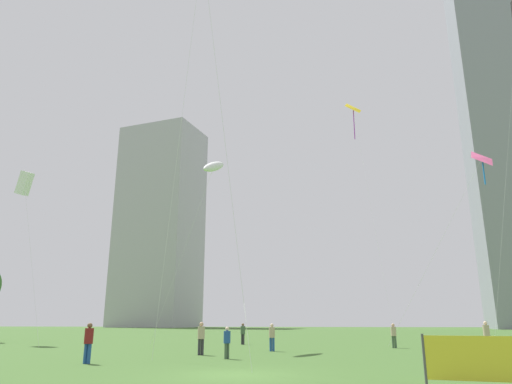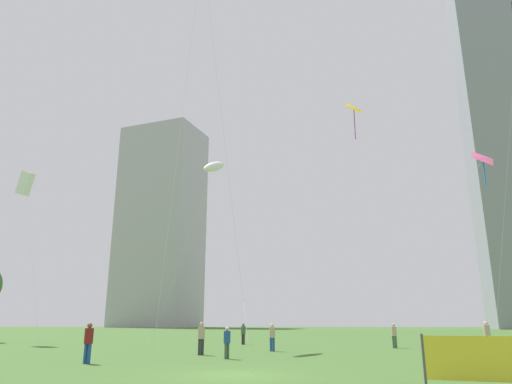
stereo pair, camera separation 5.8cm
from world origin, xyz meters
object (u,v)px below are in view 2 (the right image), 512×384
person_standing_5 (227,340)px  distant_highrise_1 (161,224)px  person_standing_0 (243,332)px  person_standing_6 (487,333)px  person_standing_4 (201,336)px  person_standing_3 (272,335)px  distant_highrise_0 (511,132)px  kite_flying_5 (354,110)px  event_banner (479,359)px  kite_flying_7 (482,160)px  person_standing_1 (394,334)px  person_standing_2 (89,340)px  kite_flying_0 (214,167)px  kite_flying_8 (25,183)px

person_standing_5 → distant_highrise_1: bearing=54.1°
person_standing_0 → person_standing_6: size_ratio=0.91×
person_standing_0 → person_standing_4: person_standing_4 is taller
person_standing_3 → distant_highrise_0: distant_highrise_0 is taller
kite_flying_5 → distant_highrise_1: (-55.07, 88.38, 4.78)m
person_standing_6 → event_banner: (-6.34, -18.31, -0.28)m
kite_flying_7 → distant_highrise_1: distant_highrise_1 is taller
person_standing_4 → person_standing_6: size_ratio=0.97×
person_standing_0 → person_standing_4: bearing=119.0°
distant_highrise_1 → event_banner: 142.39m
person_standing_1 → person_standing_2: bearing=-126.9°
person_standing_1 → person_standing_6: 5.94m
kite_flying_0 → kite_flying_8: (-20.07, 6.64, 1.39)m
person_standing_6 → kite_flying_5: (-5.52, 21.15, 26.34)m
kite_flying_7 → kite_flying_8: (-40.41, 4.38, 0.96)m
person_standing_0 → person_standing_5: 14.72m
person_standing_2 → kite_flying_0: bearing=81.2°
person_standing_2 → kite_flying_8: kite_flying_8 is taller
person_standing_5 → kite_flying_0: 15.45m
person_standing_0 → kite_flying_7: 23.05m
person_standing_3 → person_standing_6: person_standing_6 is taller
kite_flying_7 → person_standing_5: bearing=-147.6°
person_standing_3 → event_banner: person_standing_3 is taller
person_standing_3 → event_banner: size_ratio=0.55×
person_standing_5 → distant_highrise_0: size_ratio=0.02×
kite_flying_5 → distant_highrise_0: size_ratio=0.28×
kite_flying_7 → kite_flying_0: bearing=-173.7°
person_standing_2 → person_standing_3: person_standing_2 is taller
person_standing_1 → kite_flying_0: (-12.80, -2.21, 12.28)m
person_standing_3 → person_standing_6: 14.13m
person_standing_6 → distant_highrise_0: 109.76m
person_standing_0 → event_banner: bearing=145.5°
person_standing_5 → distant_highrise_0: 123.75m
person_standing_1 → person_standing_4: size_ratio=0.94×
person_standing_5 → event_banner: person_standing_5 is taller
person_standing_5 → kite_flying_5: bearing=15.0°
kite_flying_7 → kite_flying_8: size_ratio=0.91×
distant_highrise_1 → event_banner: bearing=-53.3°
person_standing_4 → event_banner: bearing=-77.8°
distant_highrise_0 → distant_highrise_1: 106.05m
person_standing_0 → kite_flying_5: kite_flying_5 is taller
person_standing_1 → distant_highrise_0: size_ratio=0.02×
person_standing_3 → distant_highrise_0: (55.67, 91.53, 49.30)m
person_standing_1 → distant_highrise_1: distant_highrise_1 is taller
kite_flying_8 → event_banner: kite_flying_8 is taller
distant_highrise_0 → distant_highrise_1: size_ratio=1.56×
kite_flying_7 → event_banner: kite_flying_7 is taller
person_standing_3 → kite_flying_5: size_ratio=0.06×
person_standing_5 → person_standing_0: bearing=38.9°
kite_flying_5 → kite_flying_7: kite_flying_5 is taller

